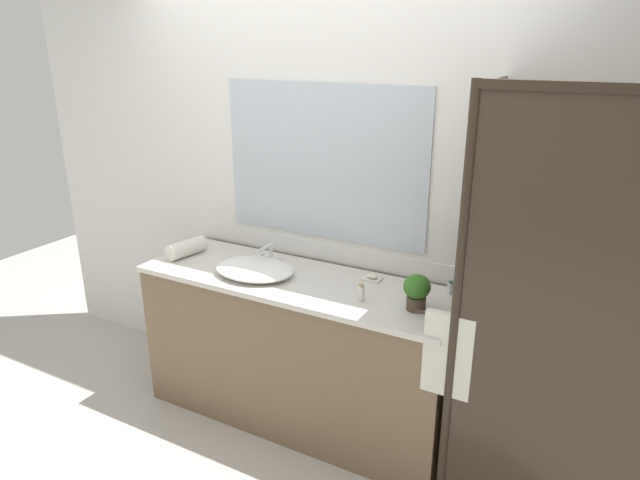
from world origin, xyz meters
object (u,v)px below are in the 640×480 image
Objects in this scene: sink_basin at (254,269)px; potted_plant at (417,290)px; amenity_bottle_body_wash at (450,288)px; rolled_towel_near_edge at (186,248)px; amenity_bottle_shampoo at (361,293)px; faucet at (270,258)px; soap_dish at (372,278)px.

potted_plant is (0.94, 0.01, 0.07)m from sink_basin.
sink_basin is 6.32× the size of amenity_bottle_body_wash.
sink_basin is at bearing -4.60° from rolled_towel_near_edge.
sink_basin is 2.58× the size of potted_plant.
amenity_bottle_body_wash is at bearing 38.75° from amenity_bottle_shampoo.
soap_dish is (0.61, 0.08, -0.03)m from faucet.
rolled_towel_near_edge is at bearing -170.30° from soap_dish.
potted_plant is at bearing -34.52° from soap_dish.
sink_basin is at bearing -179.33° from potted_plant.
faucet is at bearing 164.19° from amenity_bottle_shampoo.
amenity_bottle_shampoo is at bearing -78.26° from soap_dish.
faucet reaches higher than sink_basin.
sink_basin is 4.65× the size of soap_dish.
potted_plant reaches higher than amenity_bottle_body_wash.
amenity_bottle_shampoo is at bearing -15.81° from faucet.
amenity_bottle_body_wash is at bearing 14.36° from sink_basin.
rolled_towel_near_edge is at bearing 176.52° from amenity_bottle_shampoo.
sink_basin is 0.67m from amenity_bottle_shampoo.
faucet is 0.69× the size of rolled_towel_near_edge.
faucet is 0.69m from amenity_bottle_shampoo.
potted_plant is 1.80× the size of soap_dish.
faucet is 2.31× the size of amenity_bottle_body_wash.
amenity_bottle_shampoo is (0.67, -0.19, -0.00)m from faucet.
sink_basin is 0.16m from faucet.
potted_plant is 1.95× the size of amenity_bottle_shampoo.
potted_plant reaches higher than sink_basin.
potted_plant is at bearing -1.23° from rolled_towel_near_edge.
amenity_bottle_shampoo is at bearing -2.59° from sink_basin.
sink_basin is 5.05× the size of amenity_bottle_shampoo.
potted_plant is 1.46m from rolled_towel_near_edge.
amenity_bottle_shampoo is (0.67, -0.03, 0.01)m from sink_basin.
potted_plant reaches higher than amenity_bottle_shampoo.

